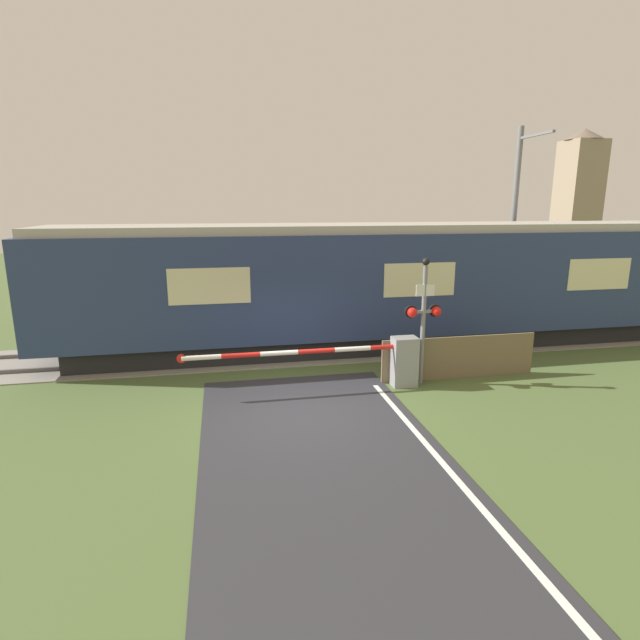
{
  "coord_description": "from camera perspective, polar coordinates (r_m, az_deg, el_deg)",
  "views": [
    {
      "loc": [
        -1.66,
        -10.07,
        4.37
      ],
      "look_at": [
        0.66,
        1.53,
        1.61
      ],
      "focal_mm": 28.0,
      "sensor_mm": 36.0,
      "label": 1
    }
  ],
  "objects": [
    {
      "name": "ground_plane",
      "position": [
        11.1,
        -1.8,
        -10.05
      ],
      "size": [
        80.0,
        80.0,
        0.0
      ],
      "primitive_type": "plane",
      "color": "#4C6033"
    },
    {
      "name": "track_bed",
      "position": [
        15.24,
        -4.57,
        -3.49
      ],
      "size": [
        36.0,
        3.2,
        0.13
      ],
      "color": "gray",
      "rests_on": "ground_plane"
    },
    {
      "name": "train",
      "position": [
        15.69,
        9.27,
        4.05
      ],
      "size": [
        21.0,
        2.89,
        3.79
      ],
      "color": "black",
      "rests_on": "ground_plane"
    },
    {
      "name": "crossing_barrier",
      "position": [
        12.23,
        7.69,
        -4.54
      ],
      "size": [
        5.65,
        0.44,
        1.22
      ],
      "color": "gray",
      "rests_on": "ground_plane"
    },
    {
      "name": "signal_post",
      "position": [
        12.37,
        11.76,
        0.74
      ],
      "size": [
        0.92,
        0.26,
        3.12
      ],
      "color": "gray",
      "rests_on": "ground_plane"
    },
    {
      "name": "catenary_pole",
      "position": [
        19.35,
        21.26,
        10.08
      ],
      "size": [
        0.2,
        1.9,
        6.97
      ],
      "color": "slate",
      "rests_on": "ground_plane"
    },
    {
      "name": "distant_building",
      "position": [
        42.76,
        27.37,
        12.44
      ],
      "size": [
        2.8,
        2.8,
        9.7
      ],
      "color": "gray",
      "rests_on": "ground_plane"
    },
    {
      "name": "roadside_fence",
      "position": [
        13.25,
        15.6,
        -4.12
      ],
      "size": [
        4.13,
        0.06,
        1.1
      ],
      "color": "#726047",
      "rests_on": "ground_plane"
    }
  ]
}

